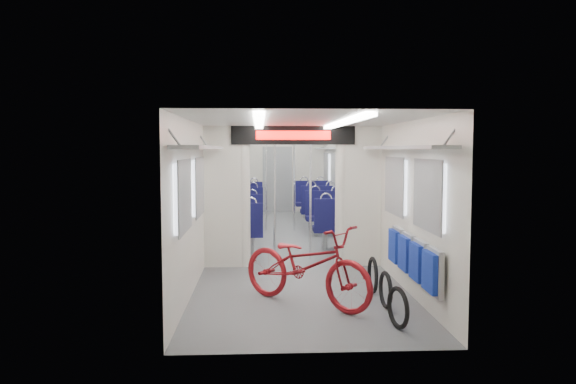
% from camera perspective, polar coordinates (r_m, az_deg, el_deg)
% --- Properties ---
extents(carriage, '(12.00, 12.02, 2.31)m').
position_cam_1_polar(carriage, '(10.93, -0.04, 2.15)').
color(carriage, '#515456').
rests_on(carriage, ground).
extents(bicycle, '(1.87, 1.77, 1.01)m').
position_cam_1_polar(bicycle, '(6.99, 1.86, -7.39)').
color(bicycle, maroon).
rests_on(bicycle, ground).
extents(flip_bench, '(0.12, 2.11, 0.52)m').
position_cam_1_polar(flip_bench, '(7.21, 12.51, -6.51)').
color(flip_bench, gray).
rests_on(flip_bench, carriage).
extents(bike_hoop_a, '(0.16, 0.46, 0.46)m').
position_cam_1_polar(bike_hoop_a, '(6.26, 11.11, -11.68)').
color(bike_hoop_a, black).
rests_on(bike_hoop_a, ground).
extents(bike_hoop_b, '(0.09, 0.46, 0.46)m').
position_cam_1_polar(bike_hoop_b, '(7.00, 9.88, -9.95)').
color(bike_hoop_b, black).
rests_on(bike_hoop_b, ground).
extents(bike_hoop_c, '(0.06, 0.49, 0.49)m').
position_cam_1_polar(bike_hoop_c, '(7.68, 8.60, -8.51)').
color(bike_hoop_c, black).
rests_on(bike_hoop_c, ground).
extents(seat_bay_near_left, '(0.90, 2.00, 1.08)m').
position_cam_1_polar(seat_bay_near_left, '(10.99, -4.92, -2.91)').
color(seat_bay_near_left, '#0D0C37').
rests_on(seat_bay_near_left, ground).
extents(seat_bay_near_right, '(0.92, 2.11, 1.11)m').
position_cam_1_polar(seat_bay_near_right, '(11.61, 4.44, -2.45)').
color(seat_bay_near_right, '#0D0C37').
rests_on(seat_bay_near_right, ground).
extents(seat_bay_far_left, '(0.94, 2.21, 1.14)m').
position_cam_1_polar(seat_bay_far_left, '(14.49, -4.44, -1.03)').
color(seat_bay_far_left, '#0D0C37').
rests_on(seat_bay_far_left, ground).
extents(seat_bay_far_right, '(0.95, 2.28, 1.16)m').
position_cam_1_polar(seat_bay_far_right, '(14.67, 2.90, -0.92)').
color(seat_bay_far_right, '#0D0C37').
rests_on(seat_bay_far_right, ground).
extents(stanchion_near_left, '(0.04, 0.04, 2.30)m').
position_cam_1_polar(stanchion_near_left, '(9.99, -1.35, -0.08)').
color(stanchion_near_left, silver).
rests_on(stanchion_near_left, ground).
extents(stanchion_near_right, '(0.04, 0.04, 2.30)m').
position_cam_1_polar(stanchion_near_right, '(9.76, 2.29, -0.19)').
color(stanchion_near_right, silver).
rests_on(stanchion_near_right, ground).
extents(stanchion_far_left, '(0.05, 0.05, 2.30)m').
position_cam_1_polar(stanchion_far_left, '(13.25, -2.25, 1.02)').
color(stanchion_far_left, silver).
rests_on(stanchion_far_left, ground).
extents(stanchion_far_right, '(0.04, 0.04, 2.30)m').
position_cam_1_polar(stanchion_far_right, '(13.20, 0.64, 1.01)').
color(stanchion_far_right, silver).
rests_on(stanchion_far_right, ground).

